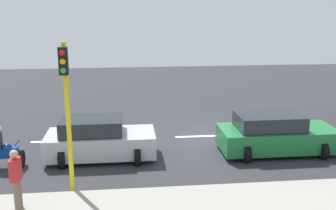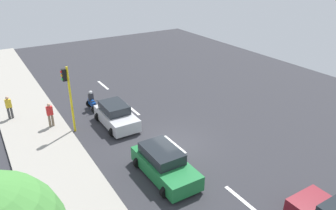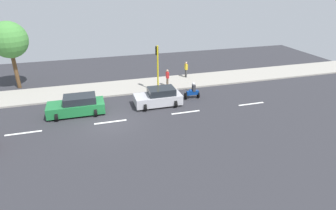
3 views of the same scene
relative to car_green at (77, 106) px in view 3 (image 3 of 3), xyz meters
The scene contains 13 objects.
ground_plane 3.27m from the car_green, 132.74° to the right, with size 40.00×60.00×0.10m, color #2D2D33.
sidewalk 5.41m from the car_green, 25.78° to the right, with size 4.00×60.00×0.15m, color #9E998E.
lane_stripe_far_north 14.52m from the car_green, 98.57° to the right, with size 0.20×2.40×0.01m, color white.
lane_stripe_north 8.64m from the car_green, 104.52° to the right, with size 0.20×2.40×0.01m, color white.
lane_stripe_mid 3.26m from the car_green, 132.74° to the right, with size 0.20×2.40×0.01m, color white.
lane_stripe_south 4.31m from the car_green, 120.54° to the left, with size 0.20×2.40×0.01m, color white.
car_green is the anchor object (origin of this frame).
car_silver 6.62m from the car_green, 91.17° to the right, with size 2.23×3.93×1.52m.
motorcycle 9.89m from the car_green, 87.50° to the right, with size 0.60×1.30×1.53m.
pedestrian_near_signal 9.33m from the car_green, 66.08° to the right, with size 0.40×0.24×1.69m.
pedestrian_by_tree 12.72m from the car_green, 62.08° to the right, with size 0.40×0.24×1.69m.
traffic_light_corner 8.05m from the car_green, 69.71° to the right, with size 0.49×0.24×4.50m.
street_tree_center 10.43m from the car_green, 35.56° to the left, with size 3.39×3.39×6.43m.
Camera 3 is at (-19.07, 1.06, 9.71)m, focal length 29.79 mm.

